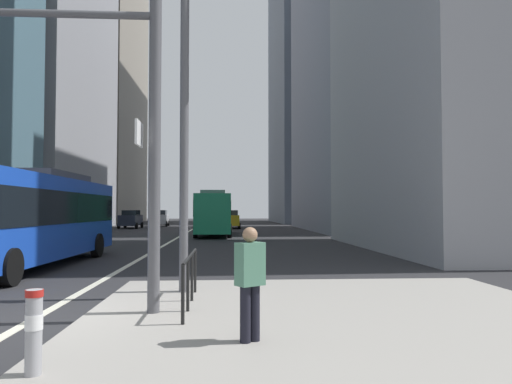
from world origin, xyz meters
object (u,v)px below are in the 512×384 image
at_px(city_bus_blue_oncoming, 29,214).
at_px(traffic_signal_gantry, 35,91).
at_px(car_receding_near, 231,219).
at_px(pedestrian_waiting, 250,278).
at_px(car_oncoming_far, 131,219).
at_px(car_oncoming_mid, 160,218).
at_px(car_receding_far, 220,219).
at_px(city_bus_red_receding, 213,212).
at_px(street_lamp_post, 185,67).
at_px(bollard_left, 34,328).

distance_m(city_bus_blue_oncoming, traffic_signal_gantry, 8.94).
relative_size(car_receding_near, pedestrian_waiting, 2.80).
distance_m(car_oncoming_far, pedestrian_waiting, 46.45).
distance_m(car_oncoming_mid, car_receding_far, 8.38).
height_order(car_oncoming_mid, traffic_signal_gantry, traffic_signal_gantry).
distance_m(city_bus_blue_oncoming, car_receding_near, 35.24).
height_order(city_bus_red_receding, street_lamp_post, street_lamp_post).
relative_size(car_oncoming_mid, traffic_signal_gantry, 0.64).
relative_size(city_bus_blue_oncoming, city_bus_red_receding, 1.04).
distance_m(city_bus_red_receding, street_lamp_post, 26.87).
distance_m(city_bus_red_receding, car_receding_near, 13.73).
bearing_deg(pedestrian_waiting, city_bus_blue_oncoming, 125.27).
distance_m(car_receding_far, traffic_signal_gantry, 45.66).
height_order(car_receding_far, street_lamp_post, street_lamp_post).
distance_m(city_bus_red_receding, bollard_left, 32.10).
relative_size(city_bus_blue_oncoming, car_oncoming_mid, 2.94).
height_order(car_oncoming_far, street_lamp_post, street_lamp_post).
height_order(car_oncoming_far, traffic_signal_gantry, traffic_signal_gantry).
relative_size(car_oncoming_mid, pedestrian_waiting, 2.55).
bearing_deg(pedestrian_waiting, street_lamp_post, 107.23).
bearing_deg(city_bus_blue_oncoming, car_oncoming_mid, 91.86).
xyz_separation_m(car_oncoming_mid, car_receding_near, (8.48, -7.14, 0.00)).
distance_m(bollard_left, pedestrian_waiting, 2.78).
bearing_deg(car_receding_near, city_bus_blue_oncoming, -101.67).
bearing_deg(car_oncoming_mid, city_bus_red_receding, -71.34).
bearing_deg(car_oncoming_far, car_receding_far, 13.30).
bearing_deg(street_lamp_post, city_bus_blue_oncoming, 134.93).
bearing_deg(car_receding_near, car_oncoming_far, 176.05).
bearing_deg(bollard_left, city_bus_blue_oncoming, 112.25).
bearing_deg(city_bus_blue_oncoming, city_bus_red_receding, 74.83).
distance_m(car_oncoming_mid, street_lamp_post, 48.13).
relative_size(traffic_signal_gantry, street_lamp_post, 0.80).
height_order(car_receding_near, street_lamp_post, street_lamp_post).
distance_m(car_receding_near, pedestrian_waiting, 44.48).
bearing_deg(bollard_left, street_lamp_post, 77.76).
bearing_deg(traffic_signal_gantry, car_receding_far, 86.69).
xyz_separation_m(street_lamp_post, bollard_left, (-1.18, -5.42, -4.61)).
height_order(bollard_left, pedestrian_waiting, pedestrian_waiting).
bearing_deg(city_bus_blue_oncoming, car_receding_near, 78.33).
height_order(car_receding_near, car_receding_far, same).
xyz_separation_m(car_receding_far, pedestrian_waiting, (1.14, -47.46, 0.04)).
distance_m(car_oncoming_mid, car_oncoming_far, 6.77).
bearing_deg(city_bus_red_receding, pedestrian_waiting, -87.40).
xyz_separation_m(city_bus_red_receding, traffic_signal_gantry, (-2.37, -28.87, 2.29)).
distance_m(car_receding_near, car_oncoming_far, 10.71).
relative_size(car_oncoming_mid, bollard_left, 4.31).
relative_size(city_bus_red_receding, bollard_left, 12.20).
xyz_separation_m(car_oncoming_far, street_lamp_post, (9.31, -41.01, 4.29)).
distance_m(car_oncoming_mid, traffic_signal_gantry, 49.95).
bearing_deg(car_receding_near, city_bus_red_receding, -96.15).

